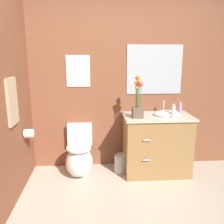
{
  "coord_description": "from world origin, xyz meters",
  "views": [
    {
      "loc": [
        -0.4,
        -2.0,
        1.66
      ],
      "look_at": [
        -0.18,
        1.15,
        0.92
      ],
      "focal_mm": 39.02,
      "sensor_mm": 36.0,
      "label": 1
    }
  ],
  "objects": [
    {
      "name": "soap_bottle",
      "position": [
        0.8,
        1.29,
        0.91
      ],
      "size": [
        0.05,
        0.05,
        0.16
      ],
      "color": "#B28CBF",
      "rests_on": "vanity_cabinet"
    },
    {
      "name": "flower_vase",
      "position": [
        0.16,
        1.1,
        1.04
      ],
      "size": [
        0.14,
        0.14,
        0.55
      ],
      "color": "brown",
      "rests_on": "vanity_cabinet"
    },
    {
      "name": "trash_bin",
      "position": [
        -0.05,
        1.22,
        0.14
      ],
      "size": [
        0.18,
        0.18,
        0.27
      ],
      "color": "#B7B7BC",
      "rests_on": "ground_plane"
    },
    {
      "name": "lotion_bottle",
      "position": [
        0.63,
        1.06,
        0.93
      ],
      "size": [
        0.05,
        0.05,
        0.19
      ],
      "color": "white",
      "rests_on": "vanity_cabinet"
    },
    {
      "name": "wall_mirror",
      "position": [
        0.46,
        1.49,
        1.45
      ],
      "size": [
        0.8,
        0.01,
        0.7
      ],
      "primitive_type": "cube",
      "color": "#B2BCC6"
    },
    {
      "name": "wall_poster",
      "position": [
        -0.63,
        1.49,
        1.43
      ],
      "size": [
        0.33,
        0.01,
        0.44
      ],
      "primitive_type": "cube",
      "color": "silver"
    },
    {
      "name": "hanging_towel",
      "position": [
        -1.31,
        0.68,
        1.16
      ],
      "size": [
        0.03,
        0.28,
        0.52
      ],
      "primitive_type": "cube",
      "color": "tan"
    },
    {
      "name": "toilet",
      "position": [
        -0.63,
        1.22,
        0.24
      ],
      "size": [
        0.38,
        0.59,
        0.69
      ],
      "color": "white",
      "rests_on": "ground_plane"
    },
    {
      "name": "vanity_cabinet",
      "position": [
        0.46,
        1.2,
        0.43
      ],
      "size": [
        0.94,
        0.56,
        1.02
      ],
      "color": "#9E7242",
      "rests_on": "ground_plane"
    },
    {
      "name": "toilet_paper_roll",
      "position": [
        -1.25,
        1.03,
        0.68
      ],
      "size": [
        0.11,
        0.11,
        0.11
      ],
      "primitive_type": "cylinder",
      "rotation": [
        0.0,
        1.57,
        0.0
      ],
      "color": "white"
    },
    {
      "name": "wall_back",
      "position": [
        0.2,
        1.52,
        1.25
      ],
      "size": [
        4.11,
        0.05,
        2.5
      ],
      "primitive_type": "cube",
      "color": "brown",
      "rests_on": "ground_plane"
    }
  ]
}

